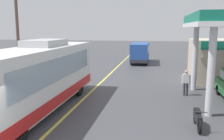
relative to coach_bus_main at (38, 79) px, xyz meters
The scene contains 7 objects.
ground 14.26m from the coach_bus_main, 83.35° to the left, with size 120.00×120.00×0.00m, color #424247.
lane_divider_stripe 9.36m from the coach_bus_main, 79.75° to the left, with size 0.16×50.00×0.01m, color #D8CC4C.
coach_bus_main is the anchor object (origin of this frame).
minibus_opposing_lane 19.88m from the coach_bus_main, 78.67° to the left, with size 2.04×6.13×2.44m.
motorcycle_parked_forecourt 7.98m from the coach_bus_main, ahead, with size 0.55×1.80×0.92m.
pedestrian_near_pump 9.13m from the coach_bus_main, 29.87° to the left, with size 0.55×0.22×1.66m.
utility_pole_roadside 8.63m from the coach_bus_main, 126.94° to the left, with size 1.80×0.24×8.57m.
Camera 1 is at (4.38, -5.76, 4.30)m, focal length 39.94 mm.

